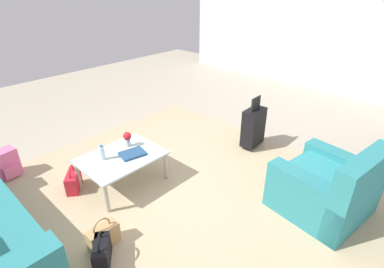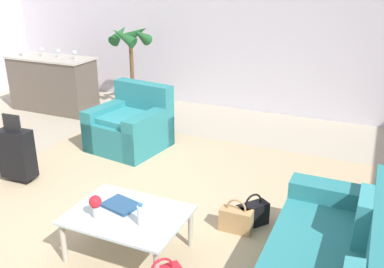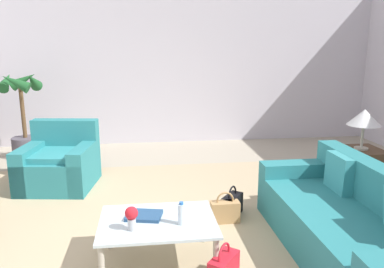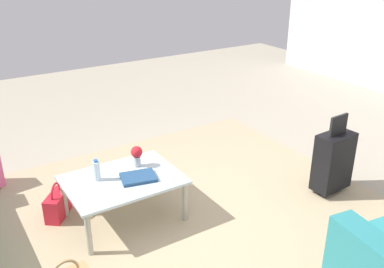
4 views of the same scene
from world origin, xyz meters
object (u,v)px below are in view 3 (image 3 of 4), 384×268
(handbag_black, at_px, (232,205))
(potted_palm, at_px, (23,117))
(flower_vase, at_px, (132,216))
(water_bottle, at_px, (181,214))
(table_lamp, at_px, (364,118))
(coffee_table, at_px, (158,225))
(coffee_table_book, at_px, (144,215))
(couch, at_px, (353,227))
(armchair, at_px, (60,165))
(handbag_tan, at_px, (225,211))
(side_table, at_px, (359,169))

(handbag_black, xyz_separation_m, potted_palm, (-3.09, 2.80, 0.60))
(flower_vase, xyz_separation_m, handbag_black, (1.11, 1.05, -0.41))
(water_bottle, distance_m, table_lamp, 3.09)
(coffee_table, relative_size, coffee_table_book, 3.30)
(couch, xyz_separation_m, table_lamp, (1.01, 1.60, 0.70))
(water_bottle, distance_m, coffee_table_book, 0.38)
(water_bottle, bearing_deg, handbag_black, 55.53)
(armchair, height_order, coffee_table_book, armchair)
(water_bottle, relative_size, flower_vase, 1.00)
(armchair, bearing_deg, table_lamp, -9.33)
(armchair, relative_size, flower_vase, 5.18)
(table_lamp, bearing_deg, couch, -122.19)
(coffee_table, bearing_deg, handbag_black, 45.45)
(coffee_table, xyz_separation_m, flower_vase, (-0.22, -0.15, 0.17))
(handbag_black, bearing_deg, flower_vase, -136.49)
(couch, xyz_separation_m, flower_vase, (-2.01, -0.05, 0.25))
(potted_palm, bearing_deg, water_bottle, -57.72)
(coffee_table, xyz_separation_m, water_bottle, (0.20, -0.10, 0.14))
(potted_palm, bearing_deg, handbag_tan, -44.98)
(couch, distance_m, armchair, 3.83)
(armchair, distance_m, coffee_table_book, 2.40)
(coffee_table, relative_size, side_table, 1.79)
(couch, relative_size, coffee_table_book, 7.34)
(table_lamp, distance_m, handbag_tan, 2.34)
(table_lamp, xyz_separation_m, handbag_tan, (-2.03, -0.76, -0.87))
(flower_vase, xyz_separation_m, handbag_tan, (0.99, 0.89, -0.41))
(coffee_table, xyz_separation_m, table_lamp, (2.80, 1.50, 0.62))
(flower_vase, bearing_deg, handbag_black, 43.51)
(coffee_table, distance_m, water_bottle, 0.27)
(couch, bearing_deg, coffee_table, 176.81)
(couch, xyz_separation_m, handbag_tan, (-1.03, 0.84, -0.16))
(water_bottle, height_order, flower_vase, flower_vase)
(armchair, relative_size, coffee_table, 1.04)
(coffee_table, bearing_deg, table_lamp, 28.18)
(flower_vase, distance_m, table_lamp, 3.47)
(side_table, xyz_separation_m, handbag_tan, (-2.03, -0.76, -0.16))
(armchair, height_order, water_bottle, armchair)
(water_bottle, bearing_deg, coffee_table_book, 150.64)
(coffee_table, height_order, handbag_tan, coffee_table)
(potted_palm, bearing_deg, coffee_table, -59.26)
(water_bottle, distance_m, potted_palm, 4.50)
(flower_vase, bearing_deg, side_table, 28.65)
(armchair, distance_m, handbag_tan, 2.52)
(armchair, xyz_separation_m, flower_vase, (1.07, -2.32, 0.24))
(armchair, xyz_separation_m, water_bottle, (1.49, -2.27, 0.21))
(couch, height_order, flower_vase, couch)
(armchair, distance_m, water_bottle, 2.73)
(handbag_tan, bearing_deg, coffee_table, -136.24)
(couch, bearing_deg, table_lamp, 57.81)
(armchair, relative_size, potted_palm, 0.69)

